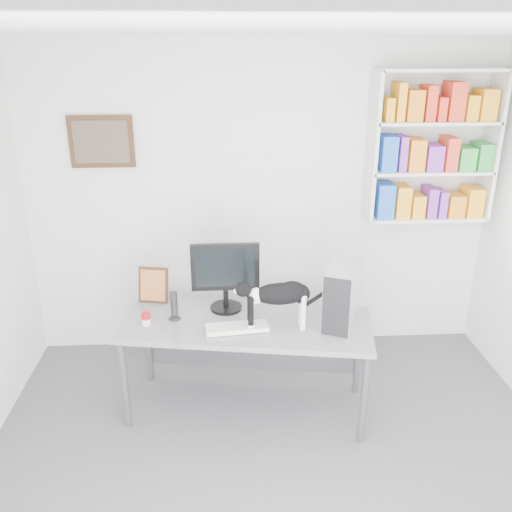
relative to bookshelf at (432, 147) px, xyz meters
name	(u,v)px	position (x,y,z in m)	size (l,w,h in m)	color
room	(287,309)	(-1.40, -1.85, -0.50)	(4.01, 4.01, 2.70)	#515155
bookshelf	(432,147)	(0.00, 0.00, 0.00)	(1.03, 0.28, 1.24)	silver
wall_art	(102,142)	(-2.70, 0.12, 0.05)	(0.52, 0.04, 0.42)	#422615
desk	(247,366)	(-1.57, -0.88, -1.48)	(1.80, 0.70, 0.75)	gray
monitor	(225,276)	(-1.72, -0.65, -0.83)	(0.51, 0.24, 0.54)	black
keyboard	(237,327)	(-1.65, -0.98, -1.08)	(0.44, 0.17, 0.03)	white
pc_tower	(343,294)	(-0.89, -0.91, -0.88)	(0.20, 0.44, 0.44)	silver
speaker	(174,305)	(-2.10, -0.79, -0.99)	(0.10, 0.10, 0.22)	black
leaning_print	(153,284)	(-2.28, -0.49, -0.95)	(0.23, 0.09, 0.29)	#422615
soup_can	(146,319)	(-2.30, -0.87, -1.05)	(0.06, 0.06, 0.10)	#A10D19
cat	(279,305)	(-1.35, -0.98, -0.92)	(0.60, 0.16, 0.37)	black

